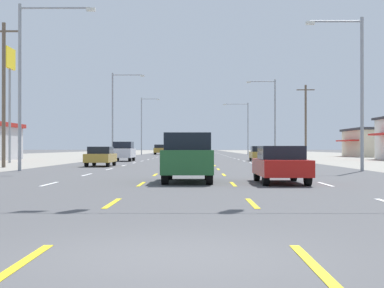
{
  "coord_description": "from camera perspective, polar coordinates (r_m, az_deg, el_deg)",
  "views": [
    {
      "loc": [
        0.36,
        -7.4,
        1.4
      ],
      "look_at": [
        -0.18,
        61.08,
        1.81
      ],
      "focal_mm": 53.94,
      "sensor_mm": 36.0,
      "label": 1
    }
  ],
  "objects": [
    {
      "name": "streetlight_left_row_1",
      "position": [
        72.72,
        -7.57,
        3.4
      ],
      "size": [
        4.1,
        0.26,
        10.73
      ],
      "color": "gray",
      "rests_on": "ground"
    },
    {
      "name": "suv_center_turn_near",
      "position": [
        23.43,
        -0.41,
        -1.26
      ],
      "size": [
        1.98,
        4.9,
        1.98
      ],
      "color": "#235B2D",
      "rests_on": "ground"
    },
    {
      "name": "hatchback_far_right_far",
      "position": [
        60.24,
        6.63,
        -0.93
      ],
      "size": [
        1.72,
        3.9,
        1.54
      ],
      "color": "#B28C33",
      "rests_on": "ground"
    },
    {
      "name": "signal_span_wire",
      "position": [
        18.15,
        -2.09,
        13.49
      ],
      "size": [
        26.53,
        0.53,
        9.94
      ],
      "color": "brown",
      "rests_on": "ground"
    },
    {
      "name": "suv_far_left_midfar",
      "position": [
        59.13,
        -6.79,
        -0.71
      ],
      "size": [
        1.98,
        4.9,
        1.98
      ],
      "color": "silver",
      "rests_on": "ground"
    },
    {
      "name": "hatchback_inner_left_farther",
      "position": [
        110.44,
        -1.66,
        -0.67
      ],
      "size": [
        1.72,
        3.9,
        1.54
      ],
      "color": "red",
      "rests_on": "ground"
    },
    {
      "name": "ground_plane",
      "position": [
        73.41,
        0.17,
        -1.44
      ],
      "size": [
        572.0,
        572.0,
        0.0
      ],
      "primitive_type": "plane",
      "color": "#4C4C4F"
    },
    {
      "name": "streetlight_left_row_0",
      "position": [
        35.81,
        -15.93,
        6.73
      ],
      "size": [
        4.59,
        0.26,
        9.95
      ],
      "color": "gray",
      "rests_on": "ground"
    },
    {
      "name": "utility_pole_right_row_1",
      "position": [
        71.57,
        11.18,
        2.31
      ],
      "size": [
        2.2,
        0.26,
        9.03
      ],
      "color": "brown",
      "rests_on": "ground"
    },
    {
      "name": "pole_sign_left_row_1",
      "position": [
        55.52,
        -17.57,
        6.69
      ],
      "size": [
        0.24,
        2.57,
        10.51
      ],
      "color": "gray",
      "rests_on": "ground"
    },
    {
      "name": "lot_apron_left",
      "position": [
        77.59,
        -18.43,
        -1.36
      ],
      "size": [
        28.0,
        440.0,
        0.01
      ],
      "primitive_type": "cube",
      "color": "gray",
      "rests_on": "ground"
    },
    {
      "name": "lane_markings",
      "position": [
        111.91,
        0.27,
        -1.06
      ],
      "size": [
        10.64,
        227.6,
        0.01
      ],
      "color": "white",
      "rests_on": "ground"
    },
    {
      "name": "streetlight_right_row_1",
      "position": [
        72.6,
        7.95,
        3.02
      ],
      "size": [
        3.65,
        0.26,
        9.9
      ],
      "color": "gray",
      "rests_on": "ground"
    },
    {
      "name": "streetlight_right_row_2",
      "position": [
        110.09,
        5.29,
        1.96
      ],
      "size": [
        4.84,
        0.26,
        9.92
      ],
      "color": "gray",
      "rests_on": "ground"
    },
    {
      "name": "sedan_inner_right_nearest",
      "position": [
        22.84,
        8.76,
        -1.96
      ],
      "size": [
        1.8,
        4.5,
        1.46
      ],
      "color": "red",
      "rests_on": "ground"
    },
    {
      "name": "utility_pole_left_row_0",
      "position": [
        42.59,
        -18.12,
        4.89
      ],
      "size": [
        2.2,
        0.26,
        10.15
      ],
      "color": "brown",
      "rests_on": "ground"
    },
    {
      "name": "suv_far_left_farthest",
      "position": [
        114.92,
        -3.25,
        -0.53
      ],
      "size": [
        1.98,
        4.9,
        1.98
      ],
      "color": "#B28C33",
      "rests_on": "ground"
    },
    {
      "name": "sedan_far_left_mid",
      "position": [
        43.27,
        -9.01,
        -1.2
      ],
      "size": [
        1.8,
        4.5,
        1.46
      ],
      "color": "#B28C33",
      "rests_on": "ground"
    },
    {
      "name": "streetlight_right_row_0",
      "position": [
        35.59,
        15.95,
        5.85
      ],
      "size": [
        3.42,
        0.26,
        9.12
      ],
      "color": "gray",
      "rests_on": "ground"
    },
    {
      "name": "streetlight_left_row_2",
      "position": [
        110.18,
        -4.87,
        2.14
      ],
      "size": [
        3.56,
        0.26,
        10.91
      ],
      "color": "gray",
      "rests_on": "ground"
    }
  ]
}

